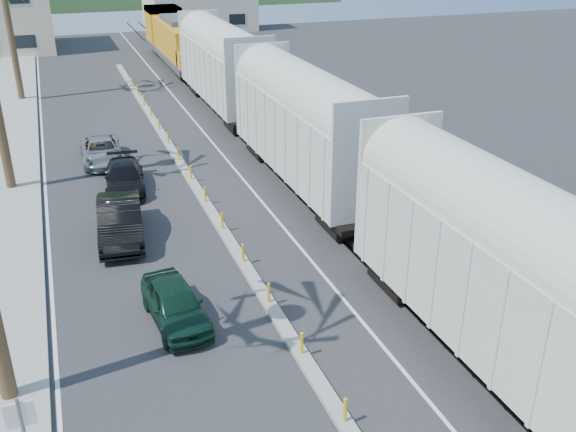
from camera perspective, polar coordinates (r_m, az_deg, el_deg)
name	(u,v)px	position (r m, az deg, el deg)	size (l,w,h in m)	color
sidewalk	(9,168)	(36.34, -23.55, 3.93)	(3.00, 90.00, 0.15)	gray
rails	(242,127)	(40.54, -4.07, 7.89)	(1.56, 100.00, 0.06)	black
median	(191,180)	(32.00, -8.58, 3.15)	(0.45, 60.00, 0.85)	gray
lane_markings	(133,155)	(36.43, -13.59, 5.26)	(9.42, 90.00, 0.01)	silver
freight_train	(267,100)	(35.25, -1.91, 10.23)	(3.00, 60.94, 5.85)	beige
car_lead	(175,304)	(20.78, -10.00, -7.71)	(1.91, 4.00, 1.32)	black
car_second	(120,220)	(26.52, -14.69, -0.39)	(2.15, 5.00, 1.60)	black
car_third	(124,177)	(31.46, -14.34, 3.34)	(2.22, 4.59, 1.29)	black
car_rear	(102,151)	(35.58, -16.23, 5.57)	(2.14, 4.56, 1.26)	#9A9C9E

